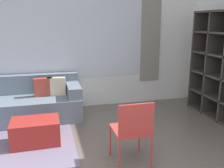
{
  "coord_description": "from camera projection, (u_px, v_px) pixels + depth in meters",
  "views": [
    {
      "loc": [
        -0.5,
        -1.75,
        1.78
      ],
      "look_at": [
        0.44,
        1.86,
        0.85
      ],
      "focal_mm": 40.0,
      "sensor_mm": 36.0,
      "label": 1
    }
  ],
  "objects": [
    {
      "name": "wall_back",
      "position": [
        72.0,
        43.0,
        5.08
      ],
      "size": [
        6.79,
        0.11,
        2.7
      ],
      "color": "white",
      "rests_on": "ground_plane"
    },
    {
      "name": "couch_main",
      "position": [
        28.0,
        103.0,
        4.66
      ],
      "size": [
        1.98,
        0.88,
        0.79
      ],
      "color": "slate",
      "rests_on": "ground_plane"
    },
    {
      "name": "ottoman",
      "position": [
        36.0,
        132.0,
        3.73
      ],
      "size": [
        0.7,
        0.48,
        0.37
      ],
      "color": "#A82823",
      "rests_on": "ground_plane"
    },
    {
      "name": "folding_chair",
      "position": [
        133.0,
        128.0,
        3.07
      ],
      "size": [
        0.44,
        0.46,
        0.86
      ],
      "rotation": [
        0.0,
        0.0,
        3.14
      ],
      "color": "#CC3D38",
      "rests_on": "ground_plane"
    }
  ]
}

